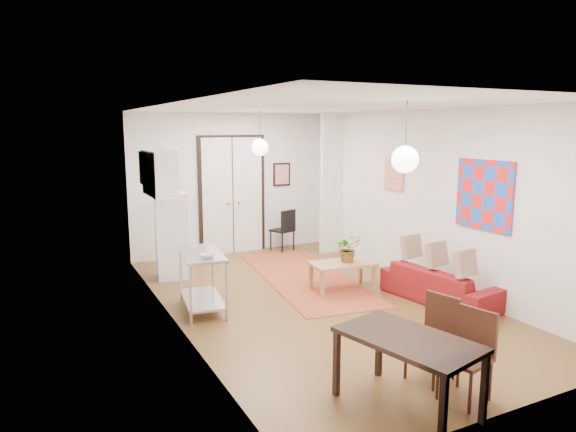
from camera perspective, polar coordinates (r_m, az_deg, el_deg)
name	(u,v)px	position (r m, az deg, el deg)	size (l,w,h in m)	color
floor	(314,301)	(7.91, 2.90, -9.39)	(7.00, 7.00, 0.00)	brown
ceiling	(316,106)	(7.48, 3.09, 12.10)	(4.20, 7.00, 0.02)	white
wall_back	(231,184)	(10.72, -6.31, 3.59)	(4.20, 0.02, 2.90)	white
wall_front	(513,261)	(4.89, 23.74, -4.61)	(4.20, 0.02, 2.90)	white
wall_left	(173,218)	(6.78, -12.62, -0.18)	(0.02, 7.00, 2.90)	white
wall_right	(425,198)	(8.78, 15.00, 1.95)	(0.02, 7.00, 2.90)	white
double_doors	(232,196)	(10.70, -6.20, 2.23)	(1.44, 0.06, 2.50)	white
stub_partition	(332,184)	(10.67, 4.87, 3.58)	(0.50, 0.10, 2.90)	white
wall_cabinet	(159,173)	(8.22, -14.09, 4.63)	(0.35, 1.00, 0.70)	white
painting_popart	(484,195)	(7.86, 20.97, 2.22)	(0.05, 1.00, 1.00)	red
painting_abstract	(394,173)	(9.34, 11.72, 4.69)	(0.05, 0.50, 0.60)	#F1E4C8
poster_back	(282,174)	(11.12, -0.69, 4.65)	(0.40, 0.03, 0.50)	red
print_left	(143,168)	(8.67, -15.81, 5.14)	(0.03, 0.44, 0.54)	#A26D43
pendant_back	(260,147)	(9.27, -3.13, 7.64)	(0.30, 0.30, 0.80)	white
pendant_front	(405,159)	(5.83, 12.88, 6.15)	(0.30, 0.30, 0.80)	white
kilim_rug	(306,277)	(9.07, 1.96, -6.83)	(1.41, 3.75, 0.01)	#AD532B
sofa	(440,284)	(8.12, 16.55, -7.31)	(1.82, 0.71, 0.53)	maroon
coffee_table	(342,266)	(8.36, 6.07, -5.55)	(1.08, 0.67, 0.45)	tan
potted_plant	(348,248)	(8.35, 6.69, -3.59)	(0.40, 0.35, 0.44)	#366D31
kitchen_counter	(202,274)	(7.45, -9.55, -6.36)	(0.71, 1.18, 0.86)	#B4B6B9
bowl	(208,255)	(7.08, -8.91, -4.36)	(0.20, 0.20, 0.05)	silver
soap_bottle	(193,243)	(7.57, -10.56, -2.99)	(0.08, 0.08, 0.18)	teal
fridge	(171,236)	(9.13, -12.82, -2.15)	(0.53, 0.53, 1.49)	white
dining_table	(408,345)	(4.97, 13.18, -13.80)	(1.01, 1.41, 0.71)	black
dining_chair_near	(425,330)	(5.69, 15.02, -12.14)	(0.50, 0.63, 0.88)	#3C1F13
dining_chair_far	(459,347)	(5.37, 18.47, -13.65)	(0.50, 0.63, 0.88)	#3C1F13
black_side_chair	(280,226)	(11.00, -0.84, -1.09)	(0.52, 0.53, 0.89)	black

